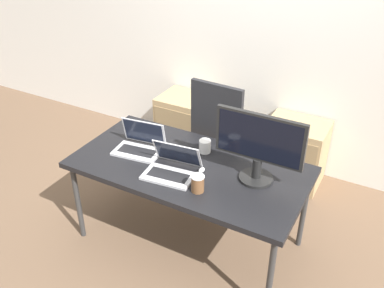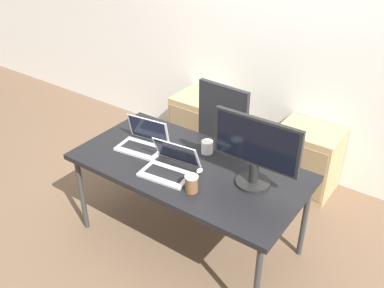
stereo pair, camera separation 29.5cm
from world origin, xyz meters
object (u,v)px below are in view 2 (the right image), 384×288
Objects in this scene: cabinet_left at (202,124)px; cabinet_right at (306,159)px; office_chair at (234,153)px; coffee_cup_brown at (192,184)px; laptop_left at (143,142)px; coffee_cup_white at (207,147)px; monitor at (256,150)px; mouse at (199,171)px; laptop_right at (169,167)px.

cabinet_left and cabinet_right have the same top height.
coffee_cup_brown is at bearing -76.43° from office_chair.
office_chair is 9.63× the size of coffee_cup_brown.
cabinet_left is 5.19× the size of coffee_cup_brown.
laptop_left reaches higher than coffee_cup_brown.
cabinet_right is 1.15m from coffee_cup_white.
monitor is 0.44m from mouse.
laptop_right is 0.61m from monitor.
coffee_cup_white is (0.43, 0.22, 0.00)m from laptop_left.
laptop_left is (0.27, -1.18, 0.45)m from cabinet_left.
coffee_cup_brown reaches higher than cabinet_right.
laptop_left reaches higher than laptop_right.
cabinet_left is at bearing 123.60° from mouse.
cabinet_left is at bearing 136.30° from monitor.
cabinet_right is 1.66× the size of laptop_right.
cabinet_left is 1.27m from coffee_cup_white.
coffee_cup_white reaches higher than cabinet_left.
laptop_right is at bearing -145.65° from mouse.
laptop_left reaches higher than coffee_cup_white.
office_chair is 0.60m from coffee_cup_white.
mouse is at bearing -164.40° from monitor.
cabinet_right is 1.65× the size of laptop_left.
cabinet_right is 6.23× the size of coffee_cup_white.
coffee_cup_brown is (0.87, -1.40, 0.46)m from cabinet_left.
office_chair is 1.86× the size of cabinet_right.
cabinet_left is 1.65× the size of laptop_left.
monitor is 0.52m from coffee_cup_white.
laptop_left is at bearing 176.99° from mouse.
laptop_right is at bearing -64.49° from cabinet_left.
monitor is at bearing -43.70° from cabinet_left.
office_chair is 3.08× the size of laptop_right.
cabinet_right is at bearing 0.00° from cabinet_left.
coffee_cup_white is (0.05, -0.50, 0.32)m from office_chair.
monitor is at bearing -17.46° from coffee_cup_white.
laptop_right is 0.61× the size of monitor.
laptop_left is (-0.86, -1.18, 0.45)m from cabinet_right.
laptop_right is (0.36, -0.14, -0.00)m from laptop_left.
office_chair reaches higher than cabinet_left.
monitor reaches higher than coffee_cup_brown.
monitor reaches higher than cabinet_right.
mouse is at bearing 110.69° from coffee_cup_brown.
cabinet_right is 1.29m from monitor.
coffee_cup_brown is (0.08, -0.20, 0.04)m from mouse.
coffee_cup_white reaches higher than cabinet_right.
laptop_right reaches higher than coffee_cup_white.
laptop_left is 0.61× the size of monitor.
cabinet_left is 1.00× the size of cabinet_right.
cabinet_left is (-0.65, 0.46, -0.13)m from office_chair.
mouse is 0.50× the size of coffee_cup_brown.
cabinet_right is 1.32m from mouse.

